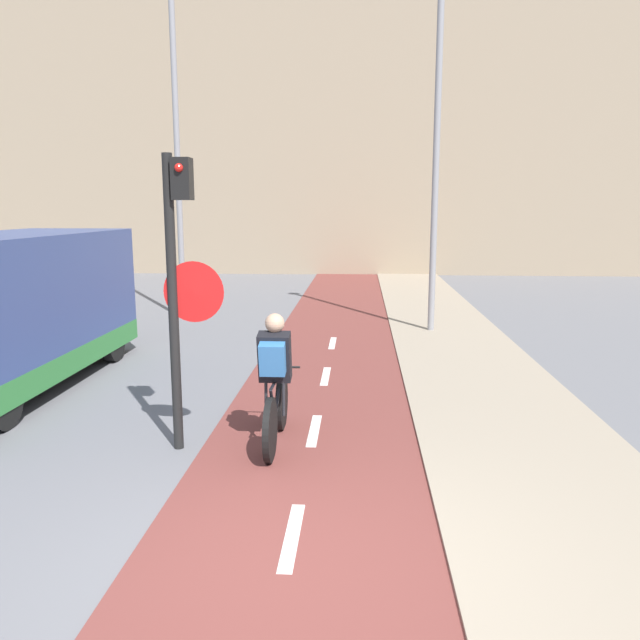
# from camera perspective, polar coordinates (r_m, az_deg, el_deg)

# --- Properties ---
(ground_plane) EXTENTS (120.00, 120.00, 0.00)m
(ground_plane) POSITION_cam_1_polar(r_m,az_deg,el_deg) (5.07, -3.22, -22.09)
(ground_plane) COLOR slate
(bike_lane) EXTENTS (2.47, 60.00, 0.02)m
(bike_lane) POSITION_cam_1_polar(r_m,az_deg,el_deg) (5.06, -3.22, -21.98)
(bike_lane) COLOR brown
(bike_lane) RESTS_ON ground_plane
(sidewalk_strip) EXTENTS (2.40, 60.00, 0.05)m
(sidewalk_strip) POSITION_cam_1_polar(r_m,az_deg,el_deg) (5.37, 25.58, -20.82)
(sidewalk_strip) COLOR gray
(sidewalk_strip) RESTS_ON ground_plane
(building_row_background) EXTENTS (60.00, 5.20, 12.17)m
(building_row_background) POSITION_cam_1_polar(r_m,az_deg,el_deg) (28.20, 2.70, 17.13)
(building_row_background) COLOR gray
(building_row_background) RESTS_ON ground_plane
(traffic_light_pole) EXTENTS (0.67, 0.25, 3.28)m
(traffic_light_pole) POSITION_cam_1_polar(r_m,az_deg,el_deg) (6.96, -12.76, 4.34)
(traffic_light_pole) COLOR black
(traffic_light_pole) RESTS_ON ground_plane
(street_lamp_far) EXTENTS (0.36, 0.36, 8.21)m
(street_lamp_far) POSITION_cam_1_polar(r_m,az_deg,el_deg) (15.76, -13.06, 17.97)
(street_lamp_far) COLOR gray
(street_lamp_far) RESTS_ON ground_plane
(street_lamp_sidewalk) EXTENTS (0.36, 0.36, 8.48)m
(street_lamp_sidewalk) POSITION_cam_1_polar(r_m,az_deg,el_deg) (13.92, 10.75, 19.72)
(street_lamp_sidewalk) COLOR gray
(street_lamp_sidewalk) RESTS_ON ground_plane
(cyclist_near) EXTENTS (0.46, 1.71, 1.55)m
(cyclist_near) POSITION_cam_1_polar(r_m,az_deg,el_deg) (7.13, -4.11, -5.94)
(cyclist_near) COLOR black
(cyclist_near) RESTS_ON ground_plane
(van) EXTENTS (1.96, 5.40, 2.32)m
(van) POSITION_cam_1_polar(r_m,az_deg,el_deg) (10.40, -26.73, 0.50)
(van) COLOR #334784
(van) RESTS_ON ground_plane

